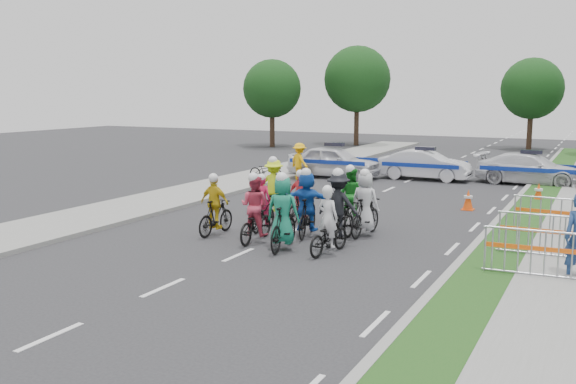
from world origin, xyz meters
The scene contains 28 objects.
ground centered at (0.00, 0.00, 0.00)m, with size 90.00×90.00×0.00m, color #28282B.
curb_right centered at (5.10, 5.00, 0.06)m, with size 0.20×60.00×0.12m, color gray.
grass_strip centered at (5.80, 5.00, 0.06)m, with size 1.20×60.00×0.11m, color #1A4A18.
sidewalk_left centered at (-6.50, 5.00, 0.07)m, with size 3.00×60.00×0.13m, color gray.
rider_0 centered at (1.93, 1.13, 0.58)m, with size 0.83×1.78×1.74m.
rider_1 centered at (0.74, 0.99, 0.78)m, with size 0.91×1.97×2.01m.
rider_2 centered at (-0.35, 1.45, 0.70)m, with size 0.83×1.90×1.89m.
rider_3 centered at (-1.75, 1.66, 0.68)m, with size 0.89×1.69×1.77m.
rider_4 centered at (1.71, 2.33, 0.78)m, with size 1.13×1.99×2.03m.
rider_5 centered at (0.63, 2.67, 0.81)m, with size 1.60×1.90×1.93m.
rider_6 centered at (-0.87, 2.83, 0.56)m, with size 0.77×1.69×1.67m.
rider_7 centered at (2.05, 3.44, 0.74)m, with size 0.84×1.85×1.91m.
rider_8 centered at (1.24, 4.45, 0.70)m, with size 0.88×1.90×1.87m.
rider_9 centered at (-0.28, 4.20, 0.65)m, with size 0.88×1.63×1.67m.
rider_10 centered at (-1.54, 4.80, 0.76)m, with size 1.11×1.94×1.96m.
police_car_0 centered at (-3.48, 14.49, 0.74)m, with size 1.75×4.36×1.49m, color silver.
police_car_1 centered at (0.52, 15.67, 0.68)m, with size 1.43×4.10×1.35m, color silver.
police_car_2 centered at (5.04, 16.20, 0.67)m, with size 1.88×4.62×1.34m, color silver.
marshal_hiviz centered at (-4.56, 12.96, 0.85)m, with size 1.09×0.63×1.69m, color #FFB70D.
barrier_0 centered at (6.70, 0.96, 0.56)m, with size 2.00×0.50×1.12m, color #A5A8AD, non-canonical shape.
barrier_1 centered at (6.70, 2.88, 0.56)m, with size 2.00×0.50×1.12m, color #A5A8AD, non-canonical shape.
barrier_2 centered at (6.70, 5.59, 0.56)m, with size 2.00×0.50×1.12m, color #A5A8AD, non-canonical shape.
cone_0 centered at (3.84, 8.80, 0.34)m, with size 0.40×0.40×0.70m.
cone_1 centered at (5.82, 11.60, 0.34)m, with size 0.40×0.40×0.70m.
parked_bike centered at (-5.97, 12.34, 0.42)m, with size 0.56×1.62×0.85m, color black.
tree_0 centered at (-14.00, 28.00, 4.19)m, with size 4.20×4.20×6.30m.
tree_3 centered at (-9.00, 32.00, 4.89)m, with size 4.90×4.90×7.35m.
tree_4 centered at (3.00, 34.00, 4.19)m, with size 4.20×4.20×6.30m.
Camera 1 is at (8.03, -13.23, 4.01)m, focal length 40.00 mm.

